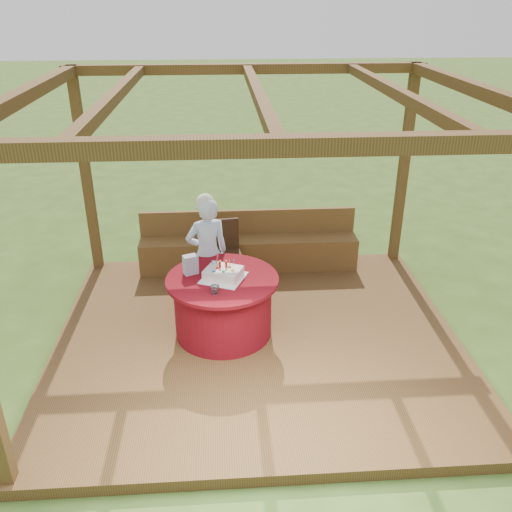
{
  "coord_description": "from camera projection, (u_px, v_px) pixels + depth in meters",
  "views": [
    {
      "loc": [
        -0.37,
        -5.12,
        3.61
      ],
      "look_at": [
        0.0,
        0.25,
        1.0
      ],
      "focal_mm": 38.0,
      "sensor_mm": 36.0,
      "label": 1
    }
  ],
  "objects": [
    {
      "name": "bench",
      "position": [
        249.0,
        250.0,
        7.57
      ],
      "size": [
        3.0,
        0.42,
        0.8
      ],
      "color": "brown",
      "rests_on": "deck"
    },
    {
      "name": "deck",
      "position": [
        258.0,
        340.0,
        6.17
      ],
      "size": [
        4.5,
        4.0,
        0.12
      ],
      "primitive_type": "cube",
      "color": "brown",
      "rests_on": "ground"
    },
    {
      "name": "pergola",
      "position": [
        258.0,
        135.0,
        5.15
      ],
      "size": [
        4.5,
        4.0,
        2.72
      ],
      "color": "brown",
      "rests_on": "deck"
    },
    {
      "name": "table",
      "position": [
        223.0,
        305.0,
        6.05
      ],
      "size": [
        1.24,
        1.24,
        0.7
      ],
      "color": "maroon",
      "rests_on": "deck"
    },
    {
      "name": "chair",
      "position": [
        225.0,
        249.0,
        7.12
      ],
      "size": [
        0.45,
        0.45,
        0.85
      ],
      "color": "#331E10",
      "rests_on": "deck"
    },
    {
      "name": "ground",
      "position": [
        257.0,
        344.0,
        6.2
      ],
      "size": [
        60.0,
        60.0,
        0.0
      ],
      "primitive_type": "plane",
      "color": "#34531B",
      "rests_on": "ground"
    },
    {
      "name": "drinking_glass",
      "position": [
        215.0,
        290.0,
        5.57
      ],
      "size": [
        0.13,
        0.13,
        0.09
      ],
      "primitive_type": "imported",
      "rotation": [
        0.0,
        0.0,
        -0.37
      ],
      "color": "silver",
      "rests_on": "table"
    },
    {
      "name": "elderly_woman",
      "position": [
        207.0,
        252.0,
        6.45
      ],
      "size": [
        0.59,
        0.47,
        1.45
      ],
      "color": "#ABD6FF",
      "rests_on": "deck"
    },
    {
      "name": "gift_bag",
      "position": [
        191.0,
        265.0,
        5.95
      ],
      "size": [
        0.18,
        0.15,
        0.22
      ],
      "primitive_type": "cube",
      "rotation": [
        0.0,
        0.0,
        0.4
      ],
      "color": "#D087B6",
      "rests_on": "table"
    },
    {
      "name": "birthday_cake",
      "position": [
        223.0,
        273.0,
        5.87
      ],
      "size": [
        0.56,
        0.56,
        0.19
      ],
      "color": "white",
      "rests_on": "table"
    }
  ]
}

